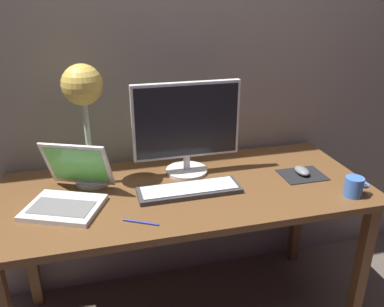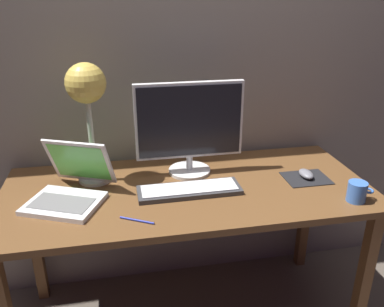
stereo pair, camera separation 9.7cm
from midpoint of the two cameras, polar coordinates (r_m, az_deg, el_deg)
name	(u,v)px [view 1 (the left image)]	position (r m, az deg, el deg)	size (l,w,h in m)	color
back_wall	(166,44)	(1.95, -5.27, 15.39)	(4.80, 0.06, 2.60)	gray
desk	(187,203)	(1.78, -2.34, -7.18)	(1.60, 0.70, 0.74)	brown
monitor	(187,126)	(1.79, -2.34, 4.00)	(0.49, 0.20, 0.43)	silver
keyboard_main	(189,190)	(1.69, -2.14, -5.30)	(0.44, 0.14, 0.03)	#38383A
laptop	(70,187)	(1.69, -18.68, -4.56)	(0.39, 0.41, 0.23)	silver
desk_lamp	(83,94)	(1.71, -17.00, 8.23)	(0.17, 0.17, 0.53)	beige
mousepad	(302,175)	(1.90, 14.19, -3.03)	(0.20, 0.16, 0.00)	black
mouse	(302,171)	(1.90, 14.16, -2.44)	(0.06, 0.10, 0.03)	slate
coffee_mug	(354,187)	(1.77, 20.86, -4.51)	(0.11, 0.08, 0.08)	#3F72CC
pen	(141,222)	(1.51, -9.26, -9.76)	(0.01, 0.01, 0.14)	#2633A5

